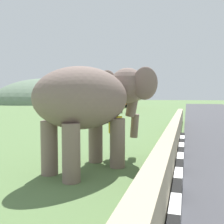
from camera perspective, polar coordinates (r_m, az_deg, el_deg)
striped_curb at (r=5.22m, az=14.21°, el=-18.43°), size 16.20×0.20×0.24m
barrier_parapet at (r=7.37m, az=12.62°, el=-8.72°), size 28.00×0.36×1.00m
elephant at (r=7.20m, az=-4.01°, el=2.76°), size 4.01×3.29×2.98m
person_handler at (r=8.43m, az=0.75°, el=-4.12°), size 0.41×0.61×1.66m
bus_white at (r=30.98m, az=-5.31°, el=3.74°), size 9.76×4.95×3.50m
bus_orange at (r=40.57m, az=0.74°, el=3.75°), size 8.39×2.88×3.50m
cow_near at (r=19.68m, az=-2.22°, el=0.23°), size 0.86×1.93×1.23m
cow_mid at (r=30.20m, az=1.55°, el=1.46°), size 1.63×1.63×1.23m
cow_far at (r=23.78m, az=0.02°, el=0.84°), size 1.42×1.79×1.23m
hill_east at (r=69.58m, az=-13.67°, el=1.94°), size 32.88×26.30×13.05m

